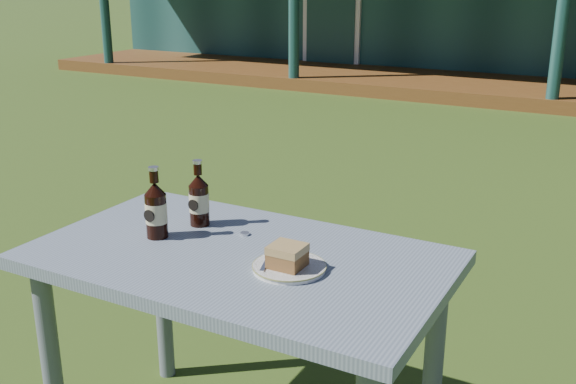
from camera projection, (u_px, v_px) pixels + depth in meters
The scene contains 8 objects.
ground at pixel (408, 274), 3.50m from camera, with size 80.00×80.00×0.00m, color #334916.
cafe_table at pixel (239, 285), 1.97m from camera, with size 1.20×0.70×0.72m.
plate at pixel (289, 267), 1.83m from camera, with size 0.20×0.20×0.01m.
cake_slice at pixel (287, 256), 1.81m from camera, with size 0.09×0.09×0.06m.
fork at pixel (267, 261), 1.85m from camera, with size 0.01×0.14×0.00m, color silver.
cola_bottle_near at pixel (199, 199), 2.14m from camera, with size 0.06×0.07×0.21m.
cola_bottle_far at pixel (156, 209), 2.03m from camera, with size 0.07×0.07×0.22m.
bottle_cap at pixel (245, 234), 2.08m from camera, with size 0.03×0.03×0.01m, color silver.
Camera 1 is at (0.99, -3.10, 1.49)m, focal length 42.00 mm.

